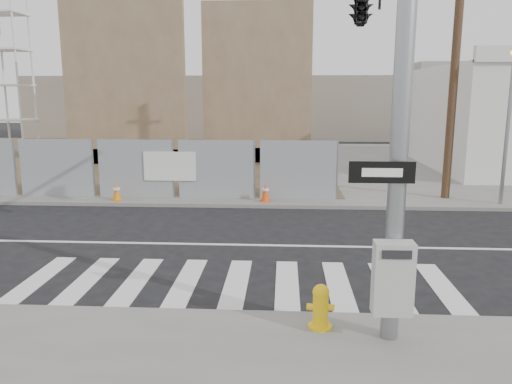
# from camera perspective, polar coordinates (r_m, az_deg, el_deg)

# --- Properties ---
(ground) EXTENTS (100.00, 100.00, 0.00)m
(ground) POSITION_cam_1_polar(r_m,az_deg,el_deg) (12.36, -1.14, -6.09)
(ground) COLOR black
(ground) RESTS_ON ground
(sidewalk_far) EXTENTS (50.00, 20.00, 0.12)m
(sidewalk_far) POSITION_cam_1_polar(r_m,az_deg,el_deg) (26.03, 1.23, 3.25)
(sidewalk_far) COLOR slate
(sidewalk_far) RESTS_ON ground
(signal_pole) EXTENTS (0.96, 5.87, 7.00)m
(signal_pole) POSITION_cam_1_polar(r_m,az_deg,el_deg) (9.90, 13.02, 17.34)
(signal_pole) COLOR gray
(signal_pole) RESTS_ON sidewalk_near
(far_signal_pole) EXTENTS (0.16, 0.20, 5.60)m
(far_signal_pole) POSITION_cam_1_polar(r_m,az_deg,el_deg) (17.83, 27.07, 9.40)
(far_signal_pole) COLOR gray
(far_signal_pole) RESTS_ON sidewalk_far
(concrete_wall_left) EXTENTS (6.00, 1.30, 8.00)m
(concrete_wall_left) POSITION_cam_1_polar(r_m,az_deg,el_deg) (26.08, -14.64, 10.22)
(concrete_wall_left) COLOR brown
(concrete_wall_left) RESTS_ON sidewalk_far
(concrete_wall_right) EXTENTS (5.50, 1.30, 8.00)m
(concrete_wall_right) POSITION_cam_1_polar(r_m,az_deg,el_deg) (25.88, 0.14, 10.57)
(concrete_wall_right) COLOR brown
(concrete_wall_right) RESTS_ON sidewalk_far
(utility_pole_right) EXTENTS (1.60, 0.28, 10.00)m
(utility_pole_right) POSITION_cam_1_polar(r_m,az_deg,el_deg) (18.20, 21.93, 15.26)
(utility_pole_right) COLOR #523926
(utility_pole_right) RESTS_ON sidewalk_far
(fire_hydrant) EXTENTS (0.44, 0.42, 0.70)m
(fire_hydrant) POSITION_cam_1_polar(r_m,az_deg,el_deg) (7.92, 7.39, -12.82)
(fire_hydrant) COLOR yellow
(fire_hydrant) RESTS_ON sidewalk_near
(traffic_cone_c) EXTENTS (0.38, 0.38, 0.62)m
(traffic_cone_c) POSITION_cam_1_polar(r_m,az_deg,el_deg) (17.41, -15.65, 0.04)
(traffic_cone_c) COLOR orange
(traffic_cone_c) RESTS_ON sidewalk_far
(traffic_cone_d) EXTENTS (0.39, 0.39, 0.64)m
(traffic_cone_d) POSITION_cam_1_polar(r_m,az_deg,el_deg) (16.61, 1.07, -0.04)
(traffic_cone_d) COLOR #E7480C
(traffic_cone_d) RESTS_ON sidewalk_far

